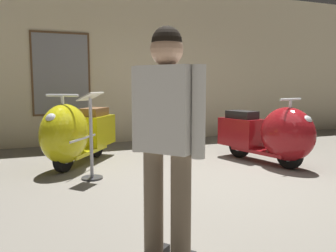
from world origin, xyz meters
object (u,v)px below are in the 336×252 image
Objects in this scene: visitor_0 at (167,132)px; scooter_0 at (75,134)px; scooter_1 at (272,134)px; info_stanchion at (91,143)px.

scooter_0 is at bearing 55.73° from visitor_0.
scooter_1 is 2.74m from info_stanchion.
scooter_1 is 1.11× the size of visitor_0.
visitor_0 reaches higher than info_stanchion.
scooter_0 is 3.01m from scooter_1.
visitor_0 is 2.47m from info_stanchion.
visitor_0 reaches higher than scooter_1.
scooter_1 is 1.55× the size of info_stanchion.
visitor_0 is at bearing -62.93° from scooter_1.
info_stanchion is (-2.73, 0.19, 0.00)m from scooter_1.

